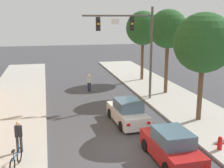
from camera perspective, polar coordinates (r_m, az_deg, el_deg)
name	(u,v)px	position (r m, az deg, el deg)	size (l,w,h in m)	color
ground_plane	(125,150)	(15.83, 2.56, -12.74)	(120.00, 120.00, 0.00)	#424247
traffic_signal_mast	(133,37)	(23.69, 4.09, 9.12)	(5.72, 0.38, 7.50)	#514C47
car_lead_white	(127,112)	(19.38, 3.01, -5.54)	(2.01, 4.32, 1.60)	silver
car_following_red	(171,147)	(14.77, 11.46, -11.87)	(1.93, 4.29, 1.60)	#B21E1E
pedestrian_sidewalk_left_walker	(19,135)	(15.62, -17.69, -9.47)	(0.36, 0.22, 1.64)	#333338
pedestrian_crossing_road	(89,82)	(27.49, -4.48, 0.39)	(0.36, 0.22, 1.64)	#232847
bicycle_leaning	(16,160)	(14.37, -18.18, -13.82)	(0.42, 1.74, 0.98)	black
fire_hydrant	(220,143)	(16.38, 20.24, -10.71)	(0.48, 0.24, 0.72)	red
street_tree_nearest	(203,43)	(19.61, 17.36, 7.61)	(3.84, 3.84, 7.03)	brown
street_tree_second	(168,29)	(26.29, 10.84, 10.40)	(3.37, 3.37, 7.38)	brown
street_tree_third	(143,28)	(31.83, 6.04, 10.72)	(3.61, 3.61, 7.36)	brown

